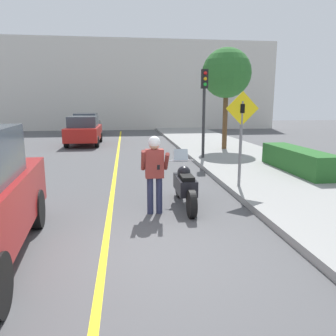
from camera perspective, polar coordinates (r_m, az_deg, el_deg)
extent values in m
plane|color=#4C4C4F|center=(5.62, -4.76, -14.39)|extent=(80.00, 80.00, 0.00)
cube|color=gray|center=(10.62, 20.93, -2.31)|extent=(4.40, 44.00, 0.16)
cube|color=yellow|center=(11.34, -9.25, -1.27)|extent=(0.12, 36.00, 0.01)
cube|color=beige|center=(31.11, -7.25, 14.10)|extent=(28.00, 1.20, 8.08)
cylinder|color=black|center=(7.08, 4.13, -6.26)|extent=(0.14, 0.61, 0.61)
cylinder|color=black|center=(8.60, 1.99, -3.07)|extent=(0.14, 0.61, 0.61)
cube|color=black|center=(7.78, 2.97, -2.88)|extent=(0.40, 1.11, 0.36)
sphere|color=black|center=(7.86, 2.79, -0.78)|extent=(0.32, 0.32, 0.32)
cube|color=black|center=(7.49, 3.33, -1.71)|extent=(0.28, 0.48, 0.10)
cylinder|color=silver|center=(8.21, 2.31, 1.30)|extent=(0.62, 0.03, 0.03)
cube|color=silver|center=(8.26, 2.24, 2.21)|extent=(0.36, 0.12, 0.31)
cylinder|color=#282D4C|center=(7.30, -3.12, -4.84)|extent=(0.14, 0.14, 0.82)
cylinder|color=#282D4C|center=(7.32, -1.55, -4.79)|extent=(0.14, 0.14, 0.82)
cube|color=maroon|center=(7.14, -2.38, 0.79)|extent=(0.40, 0.22, 0.63)
cylinder|color=maroon|center=(7.01, -4.35, 1.35)|extent=(0.09, 0.38, 0.49)
cylinder|color=maroon|center=(7.04, -0.27, 1.16)|extent=(0.09, 0.44, 0.44)
sphere|color=tan|center=(7.08, -2.41, 4.11)|extent=(0.23, 0.23, 0.23)
sphere|color=white|center=(7.07, -2.41, 4.52)|extent=(0.27, 0.27, 0.27)
cube|color=black|center=(6.88, -1.67, 0.12)|extent=(0.06, 0.05, 0.11)
cylinder|color=black|center=(6.99, -21.92, -6.65)|extent=(0.29, 0.78, 0.76)
cylinder|color=slate|center=(9.15, 12.52, 4.00)|extent=(0.08, 0.08, 2.32)
cube|color=yellow|center=(9.07, 12.82, 10.07)|extent=(0.91, 0.02, 0.91)
cube|color=black|center=(9.05, 12.85, 10.07)|extent=(0.12, 0.01, 0.24)
cylinder|color=#2D2D30|center=(13.81, 6.24, 9.24)|extent=(0.12, 0.12, 3.62)
cube|color=black|center=(13.81, 6.39, 15.16)|extent=(0.26, 0.22, 0.76)
sphere|color=red|center=(13.72, 6.53, 16.11)|extent=(0.14, 0.14, 0.14)
sphere|color=gold|center=(13.70, 6.51, 15.19)|extent=(0.14, 0.14, 0.14)
sphere|color=green|center=(13.68, 6.49, 14.27)|extent=(0.14, 0.14, 0.14)
cube|color=#286028|center=(12.01, 21.59, 1.35)|extent=(0.90, 3.74, 0.75)
cylinder|color=brown|center=(16.75, 9.90, 8.20)|extent=(0.24, 0.24, 2.87)
sphere|color=#2D6B2D|center=(16.80, 10.17, 15.97)|extent=(2.40, 2.40, 2.40)
cylinder|color=black|center=(21.52, -16.13, 5.16)|extent=(0.22, 0.64, 0.64)
cylinder|color=black|center=(21.33, -11.71, 5.32)|extent=(0.22, 0.64, 0.64)
cylinder|color=black|center=(18.96, -17.28, 4.33)|extent=(0.22, 0.64, 0.64)
cylinder|color=black|center=(18.75, -12.28, 4.51)|extent=(0.22, 0.64, 0.64)
cube|color=#B21E19|center=(20.09, -14.39, 5.93)|extent=(1.80, 4.20, 0.76)
cube|color=#38424C|center=(19.87, -14.54, 7.84)|extent=(1.58, 2.18, 0.60)
cylinder|color=black|center=(27.62, -15.37, 6.44)|extent=(0.22, 0.64, 0.64)
cylinder|color=black|center=(27.44, -11.92, 6.57)|extent=(0.22, 0.64, 0.64)
cylinder|color=black|center=(25.05, -16.17, 5.95)|extent=(0.22, 0.64, 0.64)
cylinder|color=black|center=(24.85, -12.38, 6.09)|extent=(0.22, 0.64, 0.64)
cube|color=gray|center=(26.20, -13.99, 7.11)|extent=(1.80, 4.20, 0.76)
cube|color=#38424C|center=(25.99, -14.10, 8.57)|extent=(1.58, 2.18, 0.60)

